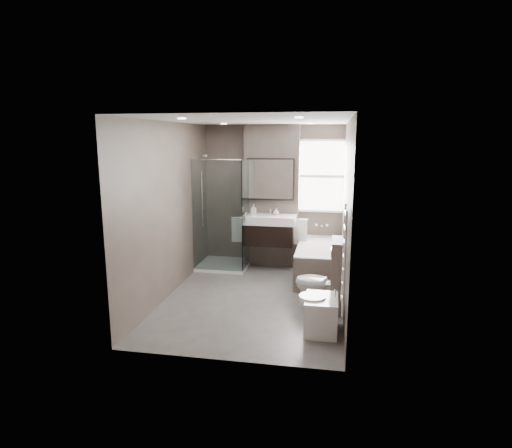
% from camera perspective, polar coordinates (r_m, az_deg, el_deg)
% --- Properties ---
extents(room, '(2.70, 3.90, 2.70)m').
position_cam_1_polar(room, '(6.21, -0.18, 1.56)').
color(room, '#54504D').
rests_on(room, ground).
extents(vanity_pier, '(1.00, 0.25, 2.60)m').
position_cam_1_polar(vanity_pier, '(7.94, 2.15, 3.73)').
color(vanity_pier, '#554A43').
rests_on(vanity_pier, ground).
extents(vanity, '(0.95, 0.47, 0.66)m').
position_cam_1_polar(vanity, '(7.69, 1.75, -0.75)').
color(vanity, black).
rests_on(vanity, vanity_pier).
extents(mirror_cabinet, '(0.86, 0.08, 0.76)m').
position_cam_1_polar(mirror_cabinet, '(7.74, 2.00, 5.99)').
color(mirror_cabinet, black).
rests_on(mirror_cabinet, vanity_pier).
extents(towel_left, '(0.24, 0.06, 0.44)m').
position_cam_1_polar(towel_left, '(7.78, -2.35, -0.77)').
color(towel_left, silver).
rests_on(towel_left, vanity_pier).
extents(towel_right, '(0.24, 0.06, 0.44)m').
position_cam_1_polar(towel_right, '(7.62, 5.90, -1.09)').
color(towel_right, silver).
rests_on(towel_right, vanity_pier).
extents(shower_enclosure, '(0.90, 0.90, 2.00)m').
position_cam_1_polar(shower_enclosure, '(7.82, -3.80, -2.44)').
color(shower_enclosure, white).
rests_on(shower_enclosure, ground).
extents(bathtub, '(0.75, 1.60, 0.57)m').
position_cam_1_polar(bathtub, '(7.40, 8.47, -4.75)').
color(bathtub, '#554A43').
rests_on(bathtub, ground).
extents(window, '(0.98, 0.06, 1.33)m').
position_cam_1_polar(window, '(7.92, 8.77, 6.31)').
color(window, white).
rests_on(window, room).
extents(toilet, '(0.76, 0.52, 0.71)m').
position_cam_1_polar(toilet, '(6.13, 8.47, -7.85)').
color(toilet, white).
rests_on(toilet, ground).
extents(cistern_box, '(0.19, 0.55, 1.00)m').
position_cam_1_polar(cistern_box, '(6.06, 10.79, -6.69)').
color(cistern_box, '#554A43').
rests_on(cistern_box, ground).
extents(bidet, '(0.47, 0.55, 0.57)m').
position_cam_1_polar(bidet, '(5.45, 8.61, -11.73)').
color(bidet, white).
rests_on(bidet, ground).
extents(towel_radiator, '(0.03, 0.49, 1.10)m').
position_cam_1_polar(towel_radiator, '(4.59, 11.66, -4.56)').
color(towel_radiator, silver).
rests_on(towel_radiator, room).
extents(soap_bottle_a, '(0.08, 0.08, 0.18)m').
position_cam_1_polar(soap_bottle_a, '(7.70, -0.31, 1.93)').
color(soap_bottle_a, white).
rests_on(soap_bottle_a, vanity).
extents(soap_bottle_b, '(0.10, 0.10, 0.13)m').
position_cam_1_polar(soap_bottle_b, '(7.68, 2.71, 1.68)').
color(soap_bottle_b, white).
rests_on(soap_bottle_b, vanity).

